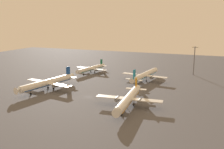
% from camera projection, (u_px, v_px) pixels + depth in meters
% --- Properties ---
extents(ground_plane, '(416.00, 416.00, 0.00)m').
position_uv_depth(ground_plane, '(88.00, 97.00, 145.04)').
color(ground_plane, '#4C4C51').
extents(airplane_near_gate, '(34.17, 43.85, 11.24)m').
position_uv_depth(airplane_near_gate, '(129.00, 99.00, 127.63)').
color(airplane_near_gate, silver).
rests_on(airplane_near_gate, ground).
extents(airplane_terminal_side, '(35.97, 45.96, 11.85)m').
position_uv_depth(airplane_terminal_side, '(48.00, 83.00, 159.03)').
color(airplane_terminal_side, silver).
rests_on(airplane_terminal_side, ground).
extents(airplane_mid_apron, '(33.89, 43.40, 11.14)m').
position_uv_depth(airplane_mid_apron, '(145.00, 75.00, 182.49)').
color(airplane_mid_apron, silver).
rests_on(airplane_mid_apron, ground).
extents(airplane_far_stand, '(28.43, 36.35, 9.36)m').
position_uv_depth(airplane_far_stand, '(91.00, 69.00, 210.75)').
color(airplane_far_stand, silver).
rests_on(airplane_far_stand, ground).
extents(apron_light_central, '(4.80, 0.90, 22.59)m').
position_uv_depth(apron_light_central, '(194.00, 59.00, 200.63)').
color(apron_light_central, slate).
rests_on(apron_light_central, ground).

